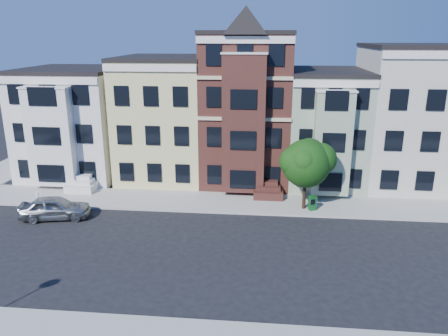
# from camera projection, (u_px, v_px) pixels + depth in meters

# --- Properties ---
(ground) EXTENTS (120.00, 120.00, 0.00)m
(ground) POSITION_uv_depth(u_px,v_px,m) (233.00, 256.00, 24.65)
(ground) COLOR black
(far_sidewalk) EXTENTS (60.00, 4.00, 0.15)m
(far_sidewalk) POSITION_uv_depth(u_px,v_px,m) (241.00, 203.00, 32.24)
(far_sidewalk) COLOR #9E9B93
(far_sidewalk) RESTS_ON ground
(house_white) EXTENTS (8.00, 9.00, 9.00)m
(house_white) POSITION_uv_depth(u_px,v_px,m) (77.00, 123.00, 38.52)
(house_white) COLOR silver
(house_white) RESTS_ON ground
(house_yellow) EXTENTS (7.00, 9.00, 10.00)m
(house_yellow) POSITION_uv_depth(u_px,v_px,m) (166.00, 119.00, 37.63)
(house_yellow) COLOR beige
(house_yellow) RESTS_ON ground
(house_brown) EXTENTS (7.00, 9.00, 12.00)m
(house_brown) POSITION_uv_depth(u_px,v_px,m) (247.00, 109.00, 36.68)
(house_brown) COLOR #411F19
(house_brown) RESTS_ON ground
(house_green) EXTENTS (6.00, 9.00, 9.00)m
(house_green) POSITION_uv_depth(u_px,v_px,m) (324.00, 128.00, 36.52)
(house_green) COLOR #93A488
(house_green) RESTS_ON ground
(house_cream) EXTENTS (8.00, 9.00, 11.00)m
(house_cream) POSITION_uv_depth(u_px,v_px,m) (412.00, 118.00, 35.57)
(house_cream) COLOR beige
(house_cream) RESTS_ON ground
(street_tree) EXTENTS (6.86, 6.86, 6.20)m
(street_tree) POSITION_uv_depth(u_px,v_px,m) (306.00, 167.00, 30.18)
(street_tree) COLOR #194C11
(street_tree) RESTS_ON far_sidewalk
(parked_car) EXTENTS (4.90, 2.76, 1.57)m
(parked_car) POSITION_uv_depth(u_px,v_px,m) (55.00, 208.00, 29.52)
(parked_car) COLOR #919497
(parked_car) RESTS_ON ground
(newspaper_box) EXTENTS (0.59, 0.56, 1.05)m
(newspaper_box) POSITION_uv_depth(u_px,v_px,m) (312.00, 203.00, 30.66)
(newspaper_box) COLOR #14511E
(newspaper_box) RESTS_ON far_sidewalk
(fire_hydrant) EXTENTS (0.22, 0.22, 0.58)m
(fire_hydrant) POSITION_uv_depth(u_px,v_px,m) (38.00, 197.00, 32.43)
(fire_hydrant) COLOR white
(fire_hydrant) RESTS_ON far_sidewalk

